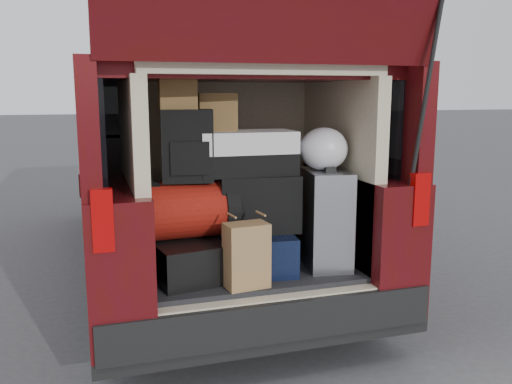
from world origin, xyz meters
The scene contains 14 objects.
ground centered at (0.00, 0.00, 0.00)m, with size 80.00×80.00×0.00m, color #3A3A3D.
minivan centered at (0.00, 1.86, 0.91)m, with size 1.90×5.35×2.77m.
load_floor centered at (0.00, 0.28, 0.28)m, with size 1.24×1.05×0.55m, color black.
black_hardshell centered at (-0.39, 0.13, 0.66)m, with size 0.40×0.56×0.22m, color black.
navy_hardshell centered at (0.03, 0.14, 0.67)m, with size 0.44×0.53×0.23m, color black.
silver_roller centered at (0.47, 0.05, 0.85)m, with size 0.25×0.40×0.60m, color silver.
kraft_bag centered at (-0.11, -0.16, 0.73)m, with size 0.23×0.15×0.36m, color olive.
red_duffel centered at (-0.35, 0.16, 0.94)m, with size 0.51×0.33×0.33m, color #9A180E.
black_soft_case centered at (0.06, 0.15, 0.96)m, with size 0.48×0.29×0.34m, color black.
backpack centered at (-0.37, 0.14, 1.31)m, with size 0.29×0.18×0.41m, color black.
twotone_duffel centered at (-0.01, 0.18, 1.26)m, with size 0.58×0.30×0.26m, color silver.
grocery_sack_lower centered at (-0.41, 0.17, 1.61)m, with size 0.21×0.17×0.19m, color brown.
grocery_sack_upper centered at (-0.16, 0.25, 1.50)m, with size 0.22×0.18×0.22m, color brown.
plastic_bag_right centered at (0.45, 0.08, 1.28)m, with size 0.30×0.28×0.26m, color silver.
Camera 1 is at (-0.91, -2.91, 1.61)m, focal length 38.00 mm.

